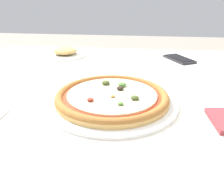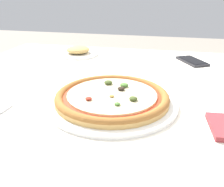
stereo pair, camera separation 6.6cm
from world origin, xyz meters
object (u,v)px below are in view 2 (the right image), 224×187
(pizza_plate, at_px, (112,98))
(side_plate, at_px, (78,52))
(cell_phone, at_px, (192,61))
(dining_table, at_px, (128,112))

(pizza_plate, xyz_separation_m, side_plate, (-0.26, 0.47, -0.00))
(cell_phone, bearing_deg, pizza_plate, -117.23)
(pizza_plate, bearing_deg, cell_phone, 62.77)
(dining_table, xyz_separation_m, pizza_plate, (-0.03, -0.11, 0.10))
(pizza_plate, bearing_deg, dining_table, 76.42)
(dining_table, height_order, cell_phone, cell_phone)
(pizza_plate, height_order, side_plate, same)
(pizza_plate, bearing_deg, side_plate, 119.32)
(dining_table, distance_m, pizza_plate, 0.15)
(pizza_plate, xyz_separation_m, cell_phone, (0.24, 0.46, -0.01))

